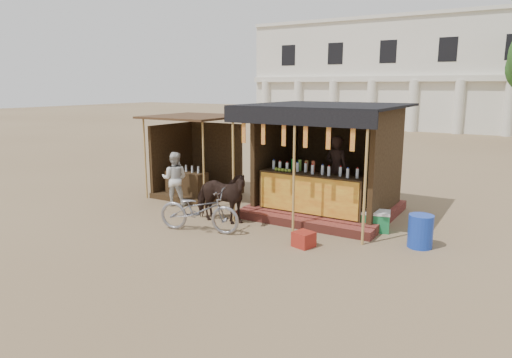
% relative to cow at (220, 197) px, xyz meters
% --- Properties ---
extents(ground, '(120.00, 120.00, 0.00)m').
position_rel_cow_xyz_m(ground, '(0.82, -1.30, -0.63)').
color(ground, '#846B4C').
rests_on(ground, ground).
extents(main_stall, '(3.60, 3.61, 2.78)m').
position_rel_cow_xyz_m(main_stall, '(1.83, 2.06, 0.40)').
color(main_stall, brown).
rests_on(main_stall, ground).
extents(secondary_stall, '(2.40, 2.40, 2.38)m').
position_rel_cow_xyz_m(secondary_stall, '(-2.35, 1.93, 0.22)').
color(secondary_stall, '#3C2A16').
rests_on(secondary_stall, ground).
extents(cow, '(1.55, 0.80, 1.26)m').
position_rel_cow_xyz_m(cow, '(0.00, 0.00, 0.00)').
color(cow, black).
rests_on(cow, ground).
extents(motorbike, '(2.00, 1.10, 1.00)m').
position_rel_cow_xyz_m(motorbike, '(-0.00, -0.81, -0.13)').
color(motorbike, gray).
rests_on(motorbike, ground).
extents(bystander, '(0.89, 0.81, 1.47)m').
position_rel_cow_xyz_m(bystander, '(-2.02, 0.70, 0.10)').
color(bystander, silver).
rests_on(bystander, ground).
extents(blue_barrel, '(0.51, 0.51, 0.68)m').
position_rel_cow_xyz_m(blue_barrel, '(4.46, 0.70, -0.29)').
color(blue_barrel, '#1638AB').
rests_on(blue_barrel, ground).
extents(red_crate, '(0.46, 0.46, 0.31)m').
position_rel_cow_xyz_m(red_crate, '(2.43, -0.49, -0.48)').
color(red_crate, maroon).
rests_on(red_crate, ground).
extents(cooler, '(0.73, 0.58, 0.46)m').
position_rel_cow_xyz_m(cooler, '(3.36, 1.30, -0.40)').
color(cooler, '#1C7F41').
rests_on(cooler, ground).
extents(background_building, '(26.00, 7.45, 8.18)m').
position_rel_cow_xyz_m(background_building, '(-1.18, 28.64, 3.35)').
color(background_building, silver).
rests_on(background_building, ground).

